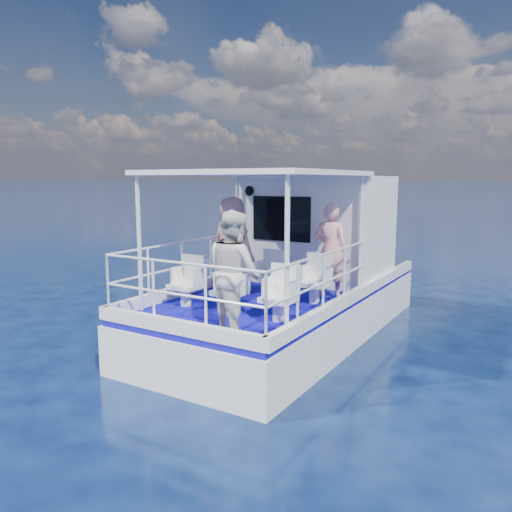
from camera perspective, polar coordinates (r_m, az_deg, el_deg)
The scene contains 20 objects.
ground at distance 9.28m, azimuth 0.89°, elevation -10.34°, with size 2000.00×2000.00×0.00m, color #071236.
hull at distance 10.11m, azimuth 3.78°, elevation -8.74°, with size 3.00×7.00×1.60m, color white.
deck at distance 9.89m, azimuth 3.83°, elevation -4.04°, with size 2.90×6.90×0.10m, color #110B9C.
cabin at distance 10.87m, azimuth 7.05°, elevation 3.21°, with size 2.85×2.00×2.20m, color white.
canopy at distance 8.60m, azimuth 0.25°, elevation 9.46°, with size 3.00×3.20×0.08m, color white.
canopy_posts at distance 8.62m, azimuth 0.08°, elevation 1.86°, with size 2.77×2.97×2.20m.
railings at distance 8.44m, azimuth -1.06°, elevation -2.42°, with size 2.84×3.59×1.00m, color white, non-canonical shape.
seat_port_fwd at distance 9.62m, azimuth -3.14°, elevation -2.93°, with size 0.48×0.46×0.38m, color white.
seat_center_fwd at distance 9.15m, azimuth 1.53°, elevation -3.52°, with size 0.48×0.46×0.38m, color white.
seat_stbd_fwd at distance 8.75m, azimuth 6.68°, elevation -4.15°, with size 0.48×0.46×0.38m, color white.
seat_port_aft at distance 8.60m, azimuth -8.03°, elevation -4.40°, with size 0.48×0.46×0.38m, color white.
seat_center_aft at distance 8.07m, azimuth -3.05°, elevation -5.19°, with size 0.48×0.46×0.38m, color white.
seat_stbd_aft at distance 7.62m, azimuth 2.59°, elevation -6.03°, with size 0.48×0.46×0.38m, color white.
passenger_port_fwd at distance 9.67m, azimuth -2.76°, elevation 1.44°, with size 0.68×0.48×1.81m, color tan.
passenger_stbd_fwd at distance 9.17m, azimuth 8.52°, elevation 0.65°, with size 0.63×0.41×1.72m, color pink.
passenger_stbd_aft at distance 6.88m, azimuth -2.52°, elevation -1.90°, with size 0.84×0.65×1.73m, color silver.
backpack_port at distance 9.50m, azimuth -3.17°, elevation -0.57°, with size 0.33×0.19×0.44m, color black.
backpack_center at distance 7.95m, azimuth -3.31°, elevation -2.30°, with size 0.31×0.17×0.46m, color black.
compact_camera at distance 9.45m, azimuth -3.19°, elevation 0.92°, with size 0.10×0.06×0.06m, color black.
panda at distance 7.87m, azimuth -3.40°, elevation 0.61°, with size 0.23×0.19×0.36m, color silver, non-canonical shape.
Camera 1 is at (4.42, -7.58, 3.03)m, focal length 35.00 mm.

